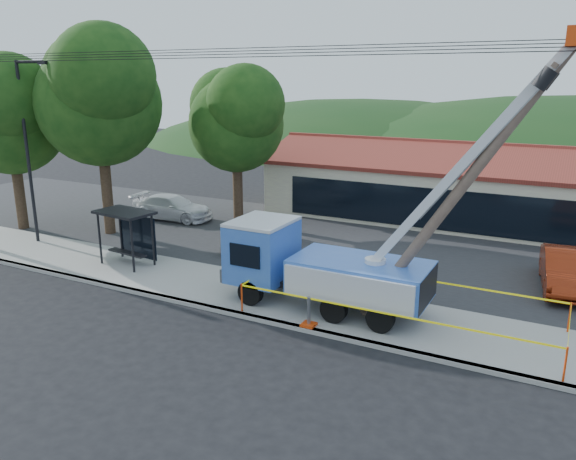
% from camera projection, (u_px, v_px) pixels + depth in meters
% --- Properties ---
extents(ground, '(120.00, 120.00, 0.00)m').
position_uv_depth(ground, '(206.00, 341.00, 18.11)').
color(ground, black).
rests_on(ground, ground).
extents(curb, '(60.00, 0.25, 0.15)m').
position_uv_depth(curb, '(241.00, 315.00, 19.89)').
color(curb, '#A7A39C').
rests_on(curb, ground).
extents(sidewalk, '(60.00, 4.00, 0.15)m').
position_uv_depth(sidewalk, '(267.00, 297.00, 21.52)').
color(sidewalk, '#A7A39C').
rests_on(sidewalk, ground).
extents(parking_lot, '(60.00, 12.00, 0.10)m').
position_uv_depth(parking_lot, '(345.00, 244.00, 28.37)').
color(parking_lot, '#28282B').
rests_on(parking_lot, ground).
extents(strip_mall, '(22.50, 8.53, 4.67)m').
position_uv_depth(strip_mall, '(460.00, 189.00, 32.92)').
color(strip_mall, beige).
rests_on(strip_mall, ground).
extents(streetlight, '(2.13, 0.22, 9.00)m').
position_uv_depth(streetlight, '(29.00, 139.00, 27.14)').
color(streetlight, black).
rests_on(streetlight, ground).
extents(tree_west_near, '(7.56, 6.72, 10.80)m').
position_uv_depth(tree_west_near, '(98.00, 91.00, 28.33)').
color(tree_west_near, '#332316').
rests_on(tree_west_near, ground).
extents(tree_west_far, '(6.84, 6.08, 9.48)m').
position_uv_depth(tree_west_far, '(9.00, 110.00, 29.53)').
color(tree_west_far, '#332316').
rests_on(tree_west_far, ground).
extents(tree_lot, '(6.30, 5.60, 8.94)m').
position_uv_depth(tree_lot, '(236.00, 115.00, 30.72)').
color(tree_lot, '#332316').
rests_on(tree_lot, ground).
extents(hill_west, '(78.40, 56.00, 28.00)m').
position_uv_depth(hill_west, '(362.00, 143.00, 71.85)').
color(hill_west, '#153915').
rests_on(hill_west, ground).
extents(utility_truck, '(11.25, 3.97, 9.36)m').
position_uv_depth(utility_truck, '(321.00, 264.00, 20.07)').
color(utility_truck, black).
rests_on(utility_truck, ground).
extents(leaning_pole, '(6.01, 2.01, 9.30)m').
position_uv_depth(leaning_pole, '(468.00, 180.00, 17.11)').
color(leaning_pole, brown).
rests_on(leaning_pole, ground).
extents(bus_shelter, '(2.68, 1.83, 2.44)m').
position_uv_depth(bus_shelter, '(128.00, 225.00, 24.72)').
color(bus_shelter, black).
rests_on(bus_shelter, ground).
extents(caution_tape, '(10.43, 3.57, 1.03)m').
position_uv_depth(caution_tape, '(399.00, 300.00, 19.01)').
color(caution_tape, '#E33C0C').
rests_on(caution_tape, ground).
extents(car_silver, '(2.21, 4.73, 1.56)m').
position_uv_depth(car_silver, '(256.00, 248.00, 27.92)').
color(car_silver, '#B1B3B9').
rests_on(car_silver, ground).
extents(car_red, '(2.23, 4.90, 1.56)m').
position_uv_depth(car_red, '(563.00, 291.00, 22.28)').
color(car_red, maroon).
rests_on(car_red, ground).
extents(car_white, '(5.08, 2.46, 1.43)m').
position_uv_depth(car_white, '(173.00, 221.00, 33.21)').
color(car_white, white).
rests_on(car_white, ground).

